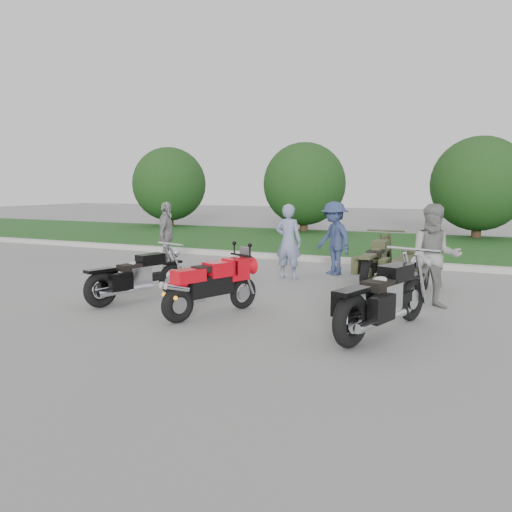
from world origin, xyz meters
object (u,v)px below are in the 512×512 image
at_px(cruiser_right, 381,301).
at_px(person_stripe, 288,242).
at_px(person_back, 167,235).
at_px(person_grey, 434,256).
at_px(person_denim, 334,238).
at_px(cruiser_left, 134,278).
at_px(sportbike_red, 210,284).
at_px(cruiser_sidecar, 396,267).

xyz_separation_m(cruiser_right, person_stripe, (-2.73, 3.56, 0.37)).
height_order(cruiser_right, person_back, person_back).
bearing_deg(person_grey, cruiser_right, -114.87).
bearing_deg(person_denim, cruiser_right, -29.03).
distance_m(person_stripe, person_denim, 1.26).
xyz_separation_m(cruiser_left, person_back, (-1.62, 3.49, 0.43)).
xyz_separation_m(cruiser_left, person_stripe, (1.84, 3.26, 0.43)).
height_order(cruiser_right, person_denim, person_denim).
bearing_deg(cruiser_right, sportbike_red, -159.93).
relative_size(cruiser_left, person_denim, 1.21).
relative_size(cruiser_left, cruiser_right, 0.87).
height_order(cruiser_left, cruiser_right, cruiser_right).
xyz_separation_m(cruiser_right, person_denim, (-1.92, 4.53, 0.38)).
distance_m(cruiser_sidecar, person_denim, 1.97).
bearing_deg(cruiser_left, person_stripe, 79.32).
bearing_deg(person_grey, cruiser_sidecar, 109.72).
relative_size(person_stripe, person_back, 1.00).
relative_size(cruiser_right, cruiser_sidecar, 1.00).
distance_m(person_denim, person_back, 4.34).
distance_m(cruiser_left, cruiser_sidecar, 5.35).
height_order(person_stripe, person_back, person_stripe).
bearing_deg(cruiser_sidecar, person_denim, 149.99).
distance_m(sportbike_red, person_stripe, 3.65).
height_order(cruiser_left, cruiser_sidecar, cruiser_sidecar).
distance_m(sportbike_red, person_back, 5.17).
distance_m(cruiser_sidecar, person_grey, 1.79).
bearing_deg(cruiser_left, cruiser_right, 15.05).
bearing_deg(person_grey, sportbike_red, -157.49).
relative_size(cruiser_left, person_back, 1.23).
distance_m(person_grey, person_denim, 3.53).
height_order(cruiser_right, person_stripe, person_stripe).
relative_size(person_stripe, person_denim, 0.98).
bearing_deg(person_grey, person_back, 155.71).
bearing_deg(cruiser_left, cruiser_sidecar, 55.68).
distance_m(cruiser_sidecar, person_stripe, 2.47).
bearing_deg(cruiser_left, person_grey, 37.17).
bearing_deg(cruiser_sidecar, person_stripe, -179.22).
bearing_deg(cruiser_left, person_back, 133.73).
relative_size(cruiser_sidecar, person_stripe, 1.42).
distance_m(sportbike_red, person_denim, 4.69).
relative_size(person_grey, person_denim, 1.04).
bearing_deg(cruiser_sidecar, sportbike_red, -122.64).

